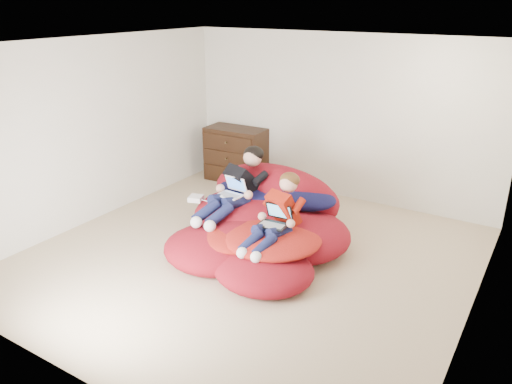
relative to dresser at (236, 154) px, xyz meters
name	(u,v)px	position (x,y,z in m)	size (l,w,h in m)	color
room_shell	(249,241)	(1.70, -2.23, -0.24)	(5.10, 5.10, 2.77)	tan
dresser	(236,154)	(0.00, 0.00, 0.00)	(1.04, 0.59, 0.92)	black
beanbag_pile	(263,223)	(1.61, -1.76, -0.20)	(2.29, 2.38, 0.90)	maroon
cream_pillow	(256,173)	(1.05, -1.03, 0.16)	(0.42, 0.27, 0.27)	beige
older_boy	(238,183)	(1.19, -1.69, 0.23)	(0.49, 1.35, 0.77)	black
younger_boy	(278,212)	(2.02, -2.11, 0.18)	(0.40, 1.07, 0.74)	#B0200F
laptop_white	(233,190)	(1.19, -1.82, 0.18)	(0.33, 0.32, 0.22)	white
laptop_black	(276,219)	(2.02, -2.17, 0.11)	(0.34, 0.34, 0.23)	black
power_adapter	(196,198)	(0.61, -1.87, -0.04)	(0.18, 0.18, 0.07)	white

